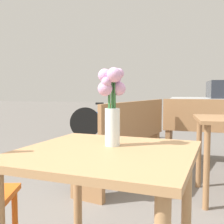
# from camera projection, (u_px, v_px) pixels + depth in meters

# --- Properties ---
(table_front) EXTENTS (0.80, 0.80, 0.70)m
(table_front) POSITION_uv_depth(u_px,v_px,m) (106.00, 176.00, 1.23)
(table_front) COLOR tan
(table_front) RESTS_ON ground_plane
(flower_vase) EXTENTS (0.13, 0.13, 0.36)m
(flower_vase) POSITION_uv_depth(u_px,v_px,m) (112.00, 102.00, 1.30)
(flower_vase) COLOR silver
(flower_vase) RESTS_ON table_front
(bench_middle) EXTENTS (0.65, 1.57, 0.85)m
(bench_middle) POSITION_uv_depth(u_px,v_px,m) (129.00, 138.00, 3.01)
(bench_middle) COLOR #9E7047
(bench_middle) RESTS_ON ground_plane
(bicycle) EXTENTS (1.48, 0.53, 0.72)m
(bicycle) POSITION_uv_depth(u_px,v_px,m) (108.00, 122.00, 5.61)
(bicycle) COLOR black
(bicycle) RESTS_ON ground_plane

